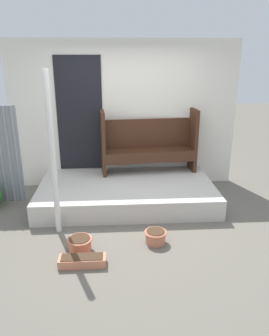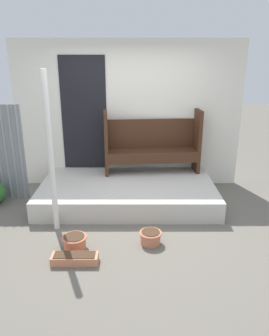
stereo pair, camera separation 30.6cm
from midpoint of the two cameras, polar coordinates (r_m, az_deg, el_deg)
The scene contains 8 objects.
ground_plane at distance 4.83m, azimuth 1.00°, elevation -9.84°, with size 24.00×24.00×0.00m, color #666056.
porch_slab at distance 5.48m, azimuth 0.57°, elevation -4.25°, with size 2.85×1.61×0.32m.
house_wall at distance 5.95m, azimuth 0.19°, elevation 9.14°, with size 4.05×0.08×2.60m.
support_post at distance 4.41m, azimuth -12.28°, elevation 2.24°, with size 0.08×0.08×2.18m.
bench at distance 5.83m, azimuth 4.74°, elevation 4.42°, with size 1.70×0.54×1.11m.
flower_pot_left at distance 4.29m, azimuth -8.18°, elevation -12.57°, with size 0.32×0.32×0.18m.
flower_pot_middle at distance 4.36m, azimuth 5.04°, elevation -11.89°, with size 0.30×0.30×0.17m.
planter_box_rect at distance 4.05m, azimuth -7.98°, elevation -15.41°, with size 0.55×0.18×0.12m.
Camera 2 is at (0.09, -4.22, 2.35)m, focal length 35.00 mm.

